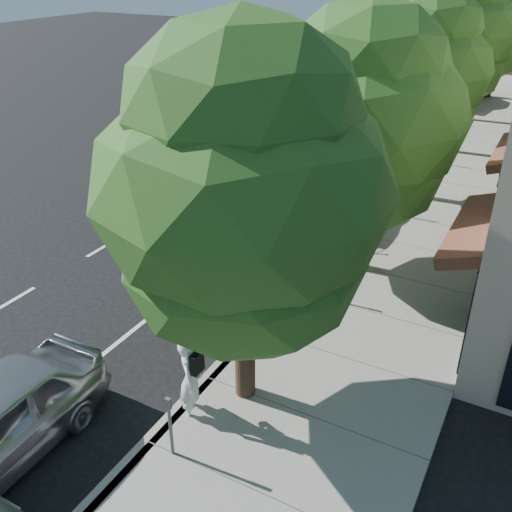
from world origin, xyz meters
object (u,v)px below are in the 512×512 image
Objects in this scene: dark_suv_far at (458,89)px; street_tree_4 at (486,24)px; bicycle at (293,258)px; dark_sedan at (340,175)px; cyclist at (191,379)px; street_tree_3 at (462,35)px; pedestrian at (503,171)px; street_tree_1 at (362,121)px; street_tree_2 at (423,73)px; silver_suv at (296,206)px; white_pickup at (404,105)px; street_tree_5 at (502,16)px; street_tree_0 at (243,195)px.

street_tree_4 is at bearing -68.83° from dark_suv_far.
dark_sedan reaches higher than bicycle.
bicycle is (-0.65, 5.92, -0.40)m from cyclist.
street_tree_3 reaches higher than pedestrian.
street_tree_3 reaches higher than cyclist.
street_tree_1 reaches higher than dark_suv_far.
dark_sedan is 2.22× the size of pedestrian.
street_tree_1 is 6.00m from street_tree_2.
silver_suv is 1.04× the size of white_pickup.
street_tree_4 is 6.00m from street_tree_5.
pedestrian reaches higher than cyclist.
street_tree_2 is 3.82× the size of bicycle.
white_pickup is at bearing 125.18° from street_tree_3.
street_tree_0 is 1.02× the size of street_tree_1.
cyclist is at bearing -78.78° from dark_sedan.
pedestrian is (4.32, -14.09, 0.15)m from dark_suv_far.
street_tree_5 reaches higher than white_pickup.
silver_suv is at bearing 148.00° from street_tree_1.
street_tree_1 reaches higher than bicycle.
street_tree_2 reaches higher than dark_sedan.
bicycle is at bearing -77.08° from dark_sedan.
cyclist is 12.43m from dark_sedan.
bicycle is at bearing -93.91° from street_tree_4.
street_tree_2 is 6.22m from silver_suv.
street_tree_3 reaches higher than silver_suv.
dark_sedan is (-2.40, 5.38, -3.59)m from street_tree_1.
street_tree_4 is 1.89× the size of dark_sedan.
street_tree_5 is at bearing 90.00° from street_tree_0.
dark_sedan is at bearing -97.35° from street_tree_5.
street_tree_2 is at bearing 17.57° from dark_sedan.
street_tree_1 is at bearing 33.20° from pedestrian.
street_tree_3 reaches higher than street_tree_5.
dark_sedan is at bearing -165.55° from street_tree_2.
street_tree_0 is 30.00m from street_tree_5.
white_pickup is at bearing 100.71° from street_tree_1.
street_tree_5 reaches higher than street_tree_4.
dark_suv_far is at bearing 92.90° from street_tree_0.
silver_suv is (-2.40, 7.50, -3.53)m from street_tree_0.
street_tree_2 is 18.00m from street_tree_5.
silver_suv is 8.03m from pedestrian.
street_tree_0 is 12.00m from street_tree_2.
cyclist is at bearing 40.53° from pedestrian.
street_tree_1 is 1.33× the size of dark_suv_far.
cyclist is 0.94× the size of bicycle.
street_tree_2 is 1.17× the size of white_pickup.
dark_suv_far is (-0.10, 22.61, 0.43)m from bicycle.
dark_suv_far is (1.70, 5.21, 0.03)m from white_pickup.
cyclist is (-0.65, -18.92, -4.08)m from street_tree_3.
pedestrian is at bearing 27.45° from street_tree_2.
street_tree_4 is at bearing 83.32° from silver_suv.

